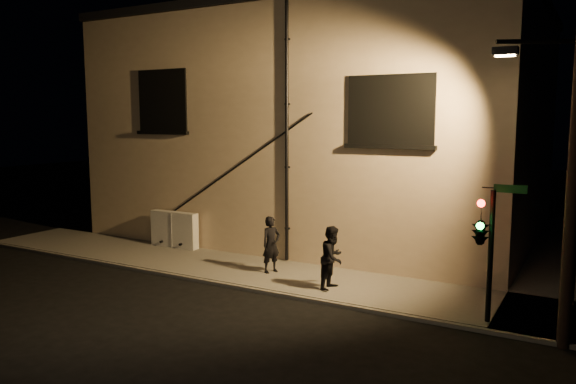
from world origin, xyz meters
The scene contains 8 objects.
ground centered at (0.00, 0.00, 0.00)m, with size 90.00×90.00×0.00m, color black.
sidewalk centered at (1.22, 4.39, 0.06)m, with size 21.00×16.00×0.12m.
building centered at (-3.00, 8.99, 4.40)m, with size 16.20×12.23×8.80m.
utility_cabinet centered at (-6.37, 2.70, 0.77)m, with size 1.96×0.33×1.29m, color silver.
pedestrian_a centered at (-1.55, 1.52, 0.97)m, with size 0.62×0.41×1.71m, color black.
pedestrian_b centered at (0.76, 0.94, 0.99)m, with size 0.84×0.66×1.74m, color black.
traffic_signal centered at (4.74, 0.29, 2.25)m, with size 1.29×1.87×3.18m.
streetlamp_pole centered at (6.44, 0.03, 3.65)m, with size 2.02×1.38×6.82m.
Camera 1 is at (7.06, -12.64, 4.73)m, focal length 35.00 mm.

